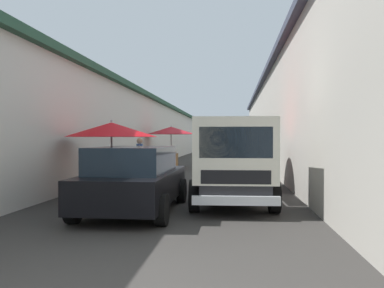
% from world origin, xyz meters
% --- Properties ---
extents(ground, '(90.00, 90.00, 0.00)m').
position_xyz_m(ground, '(13.50, 0.00, 0.00)').
color(ground, '#33302D').
extents(building_left_whitewash, '(49.80, 7.50, 4.19)m').
position_xyz_m(building_left_whitewash, '(15.75, 6.81, 2.10)').
color(building_left_whitewash, beige).
rests_on(building_left_whitewash, ground).
extents(building_right_concrete, '(49.80, 7.50, 5.20)m').
position_xyz_m(building_right_concrete, '(15.75, -6.81, 2.61)').
color(building_right_concrete, '#A39E93').
rests_on(building_right_concrete, ground).
extents(fruit_stall_far_left, '(2.67, 2.67, 2.12)m').
position_xyz_m(fruit_stall_far_left, '(8.92, -1.50, 1.68)').
color(fruit_stall_far_left, '#9E9EA3').
rests_on(fruit_stall_far_left, ground).
extents(fruit_stall_mid_lane, '(2.72, 2.72, 2.38)m').
position_xyz_m(fruit_stall_mid_lane, '(17.38, 1.95, 1.85)').
color(fruit_stall_mid_lane, '#9E9EA3').
rests_on(fruit_stall_mid_lane, ground).
extents(fruit_stall_far_right, '(2.59, 2.59, 2.17)m').
position_xyz_m(fruit_stall_far_right, '(7.00, 1.90, 1.64)').
color(fruit_stall_far_right, '#9E9EA3').
rests_on(fruit_stall_far_right, ground).
extents(hatchback_car, '(3.91, 1.92, 1.45)m').
position_xyz_m(hatchback_car, '(4.80, 0.65, 0.74)').
color(hatchback_car, black).
rests_on(hatchback_car, ground).
extents(delivery_truck, '(4.99, 2.14, 2.08)m').
position_xyz_m(delivery_truck, '(5.63, -1.52, 1.04)').
color(delivery_truck, black).
rests_on(delivery_truck, ground).
extents(vendor_by_crates, '(0.65, 0.28, 1.66)m').
position_xyz_m(vendor_by_crates, '(10.57, 2.01, 0.96)').
color(vendor_by_crates, '#232328').
rests_on(vendor_by_crates, ground).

